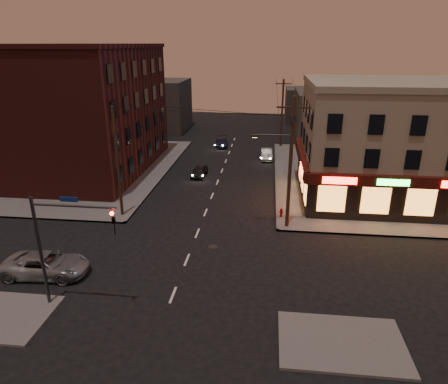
# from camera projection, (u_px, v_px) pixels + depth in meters

# --- Properties ---
(ground) EXTENTS (120.00, 120.00, 0.00)m
(ground) POSITION_uv_depth(u_px,v_px,m) (187.00, 260.00, 26.68)
(ground) COLOR black
(ground) RESTS_ON ground
(sidewalk_ne) EXTENTS (24.00, 28.00, 0.15)m
(sidewalk_ne) POSITION_uv_depth(u_px,v_px,m) (389.00, 179.00, 42.43)
(sidewalk_ne) COLOR #514F4C
(sidewalk_ne) RESTS_ON ground
(sidewalk_nw) EXTENTS (24.00, 28.00, 0.15)m
(sidewalk_nw) POSITION_uv_depth(u_px,v_px,m) (67.00, 167.00, 46.24)
(sidewalk_nw) COLOR #514F4C
(sidewalk_nw) RESTS_ON ground
(pizza_building) EXTENTS (15.85, 12.85, 10.50)m
(pizza_building) POSITION_uv_depth(u_px,v_px,m) (390.00, 142.00, 35.62)
(pizza_building) COLOR #9E9078
(pizza_building) RESTS_ON sidewalk_ne
(brick_apartment) EXTENTS (12.00, 20.00, 13.00)m
(brick_apartment) POSITION_uv_depth(u_px,v_px,m) (89.00, 111.00, 43.56)
(brick_apartment) COLOR #4A1A17
(brick_apartment) RESTS_ON sidewalk_nw
(bg_building_ne_a) EXTENTS (10.00, 12.00, 7.00)m
(bg_building_ne_a) POSITION_uv_depth(u_px,v_px,m) (329.00, 115.00, 59.33)
(bg_building_ne_a) COLOR #3F3D3A
(bg_building_ne_a) RESTS_ON ground
(bg_building_nw) EXTENTS (9.00, 10.00, 8.00)m
(bg_building_nw) POSITION_uv_depth(u_px,v_px,m) (159.00, 105.00, 65.74)
(bg_building_nw) COLOR #3F3D3A
(bg_building_nw) RESTS_ON ground
(bg_building_ne_b) EXTENTS (8.00, 8.00, 6.00)m
(bg_building_ne_b) POSITION_uv_depth(u_px,v_px,m) (308.00, 105.00, 72.75)
(bg_building_ne_b) COLOR #3F3D3A
(bg_building_ne_b) RESTS_ON ground
(utility_pole_main) EXTENTS (4.20, 0.44, 10.00)m
(utility_pole_main) POSITION_uv_depth(u_px,v_px,m) (289.00, 157.00, 29.35)
(utility_pole_main) COLOR #382619
(utility_pole_main) RESTS_ON sidewalk_ne
(utility_pole_far) EXTENTS (0.26, 0.26, 9.00)m
(utility_pole_far) POSITION_uv_depth(u_px,v_px,m) (282.00, 113.00, 54.11)
(utility_pole_far) COLOR #382619
(utility_pole_far) RESTS_ON sidewalk_ne
(utility_pole_west) EXTENTS (0.24, 0.24, 9.00)m
(utility_pole_west) POSITION_uv_depth(u_px,v_px,m) (117.00, 163.00, 31.82)
(utility_pole_west) COLOR #382619
(utility_pole_west) RESTS_ON sidewalk_nw
(traffic_signal) EXTENTS (4.49, 0.32, 6.47)m
(traffic_signal) POSITION_uv_depth(u_px,v_px,m) (57.00, 238.00, 20.60)
(traffic_signal) COLOR #333538
(traffic_signal) RESTS_ON ground
(suv_cross) EXTENTS (5.33, 2.65, 1.45)m
(suv_cross) POSITION_uv_depth(u_px,v_px,m) (46.00, 265.00, 24.71)
(suv_cross) COLOR gray
(suv_cross) RESTS_ON ground
(sedan_near) EXTENTS (1.57, 3.49, 1.17)m
(sedan_near) POSITION_uv_depth(u_px,v_px,m) (199.00, 171.00, 43.19)
(sedan_near) COLOR black
(sedan_near) RESTS_ON ground
(sedan_mid) EXTENTS (1.53, 3.98, 1.29)m
(sedan_mid) POSITION_uv_depth(u_px,v_px,m) (267.00, 154.00, 49.61)
(sedan_mid) COLOR gray
(sedan_mid) RESTS_ON ground
(sedan_far) EXTENTS (2.02, 4.16, 1.17)m
(sedan_far) POSITION_uv_depth(u_px,v_px,m) (222.00, 142.00, 55.71)
(sedan_far) COLOR black
(sedan_far) RESTS_ON ground
(fire_hydrant) EXTENTS (0.33, 0.33, 0.74)m
(fire_hydrant) POSITION_uv_depth(u_px,v_px,m) (281.00, 212.00, 32.83)
(fire_hydrant) COLOR maroon
(fire_hydrant) RESTS_ON sidewalk_ne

